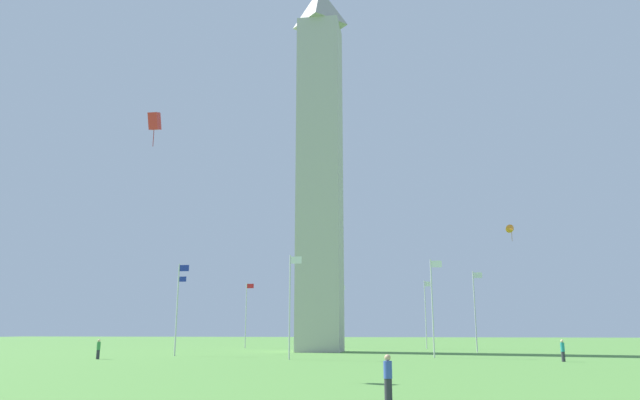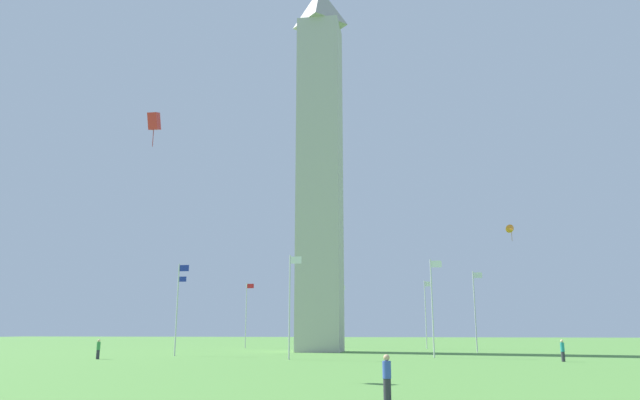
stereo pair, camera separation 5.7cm
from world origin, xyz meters
The scene contains 15 objects.
ground_plane centered at (0.00, 0.00, 0.00)m, with size 260.00×260.00×0.00m, color #548C3D.
obelisk_monument centered at (0.00, 0.00, 23.80)m, with size 5.24×5.24×47.59m.
flagpole_n centered at (18.00, 0.00, 4.97)m, with size 1.12×0.14×9.15m.
flagpole_ne centered at (12.74, 12.69, 4.97)m, with size 1.12×0.14×9.15m.
flagpole_e centered at (0.05, 17.94, 4.97)m, with size 1.12×0.14×9.15m.
flagpole_se centered at (-12.64, 12.69, 4.97)m, with size 1.12×0.14×9.15m.
flagpole_s centered at (-17.89, 0.00, 4.97)m, with size 1.12×0.14×9.15m.
flagpole_sw centered at (-12.64, -12.69, 4.97)m, with size 1.12×0.14×9.15m.
flagpole_w centered at (0.05, -17.94, 4.97)m, with size 1.12×0.14×9.15m.
flagpole_nw centered at (12.74, -12.69, 4.97)m, with size 1.12×0.14×9.15m.
person_green_shirt centered at (-16.85, -19.90, 0.86)m, with size 0.32×0.32×1.73m.
person_teal_shirt centered at (22.84, -17.94, 0.88)m, with size 0.32×0.32×1.76m.
person_blue_shirt centered at (9.67, -46.67, 0.83)m, with size 0.32×0.32×1.67m.
kite_red_box centered at (-4.97, -36.71, 15.40)m, with size 0.60×0.89×2.27m.
kite_orange_delta centered at (21.23, -7.94, 12.66)m, with size 1.11×1.23×1.79m.
Camera 2 is at (10.61, -69.24, 2.59)m, focal length 32.51 mm.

